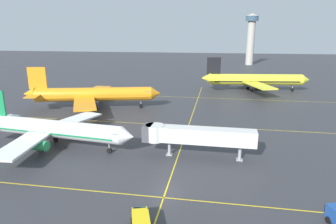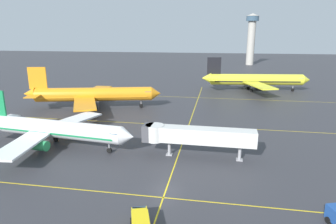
{
  "view_description": "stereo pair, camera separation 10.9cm",
  "coord_description": "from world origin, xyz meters",
  "px_view_note": "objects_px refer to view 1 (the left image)",
  "views": [
    {
      "loc": [
        6.6,
        -36.65,
        21.49
      ],
      "look_at": [
        -3.33,
        20.78,
        5.8
      ],
      "focal_mm": 31.4,
      "sensor_mm": 36.0,
      "label": 1
    },
    {
      "loc": [
        6.7,
        -36.63,
        21.49
      ],
      "look_at": [
        -3.33,
        20.78,
        5.8
      ],
      "focal_mm": 31.4,
      "sensor_mm": 36.0,
      "label": 2
    }
  ],
  "objects_px": {
    "control_tower": "(251,35)",
    "jet_bridge": "(190,135)",
    "service_truck_red_van": "(141,222)",
    "airliner_second_row": "(92,95)",
    "airliner_third_row": "(254,80)",
    "airliner_front_gate": "(52,129)"
  },
  "relations": [
    {
      "from": "control_tower",
      "to": "jet_bridge",
      "type": "bearing_deg",
      "value": -98.63
    },
    {
      "from": "service_truck_red_van",
      "to": "control_tower",
      "type": "bearing_deg",
      "value": 81.34
    },
    {
      "from": "airliner_second_row",
      "to": "airliner_third_row",
      "type": "distance_m",
      "value": 61.35
    },
    {
      "from": "jet_bridge",
      "to": "control_tower",
      "type": "xyz_separation_m",
      "value": [
        25.1,
        165.33,
        16.08
      ]
    },
    {
      "from": "service_truck_red_van",
      "to": "control_tower",
      "type": "xyz_separation_m",
      "value": [
        28.48,
        186.88,
        18.96
      ]
    },
    {
      "from": "jet_bridge",
      "to": "airliner_second_row",
      "type": "bearing_deg",
      "value": 136.64
    },
    {
      "from": "airliner_front_gate",
      "to": "control_tower",
      "type": "relative_size",
      "value": 0.98
    },
    {
      "from": "airliner_third_row",
      "to": "service_truck_red_van",
      "type": "xyz_separation_m",
      "value": [
        -21.33,
        -87.58,
        -3.16
      ]
    },
    {
      "from": "jet_bridge",
      "to": "control_tower",
      "type": "relative_size",
      "value": 0.58
    },
    {
      "from": "airliner_front_gate",
      "to": "control_tower",
      "type": "bearing_deg",
      "value": 72.53
    },
    {
      "from": "service_truck_red_van",
      "to": "control_tower",
      "type": "height_order",
      "value": "control_tower"
    },
    {
      "from": "airliner_second_row",
      "to": "airliner_third_row",
      "type": "bearing_deg",
      "value": 36.17
    },
    {
      "from": "airliner_front_gate",
      "to": "airliner_third_row",
      "type": "bearing_deg",
      "value": 55.71
    },
    {
      "from": "airliner_third_row",
      "to": "control_tower",
      "type": "relative_size",
      "value": 1.19
    },
    {
      "from": "airliner_front_gate",
      "to": "airliner_third_row",
      "type": "xyz_separation_m",
      "value": [
        44.75,
        65.64,
        0.77
      ]
    },
    {
      "from": "airliner_second_row",
      "to": "airliner_third_row",
      "type": "xyz_separation_m",
      "value": [
        49.52,
        36.21,
        0.15
      ]
    },
    {
      "from": "airliner_third_row",
      "to": "airliner_second_row",
      "type": "bearing_deg",
      "value": -143.83
    },
    {
      "from": "airliner_front_gate",
      "to": "service_truck_red_van",
      "type": "relative_size",
      "value": 7.52
    },
    {
      "from": "airliner_third_row",
      "to": "jet_bridge",
      "type": "distance_m",
      "value": 68.43
    },
    {
      "from": "airliner_front_gate",
      "to": "jet_bridge",
      "type": "bearing_deg",
      "value": -0.83
    },
    {
      "from": "airliner_third_row",
      "to": "jet_bridge",
      "type": "xyz_separation_m",
      "value": [
        -17.96,
        -66.03,
        -0.28
      ]
    },
    {
      "from": "airliner_second_row",
      "to": "control_tower",
      "type": "bearing_deg",
      "value": 67.31
    }
  ]
}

